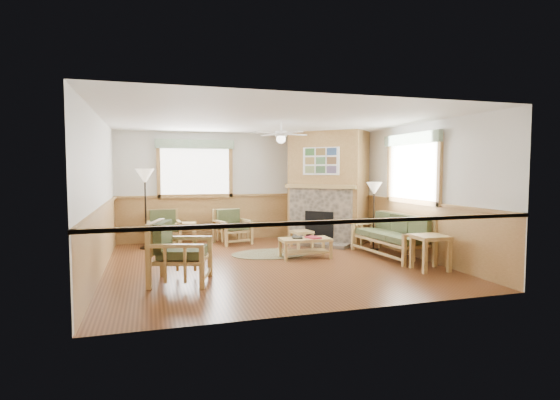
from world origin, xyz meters
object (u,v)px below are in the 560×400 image
object	(u,v)px
armchair_left	(181,252)
footstool	(302,239)
coffee_table	(305,248)
armchair_back_right	(233,227)
sofa	(391,235)
floor_lamp_left	(146,209)
floor_lamp_right	(374,216)
end_table_chairs	(186,234)
armchair_back_left	(164,228)
end_table_sofa	(430,253)

from	to	relation	value
armchair_left	footstool	bearing A→B (deg)	-33.58
armchair_left	coffee_table	xyz separation A→B (m)	(2.53, 1.23, -0.29)
armchair_back_right	sofa	bearing A→B (deg)	-57.61
coffee_table	floor_lamp_left	distance (m)	3.75
coffee_table	floor_lamp_right	distance (m)	1.88
armchair_back_right	floor_lamp_left	xyz separation A→B (m)	(-1.99, -0.12, 0.50)
armchair_left	end_table_chairs	world-z (taller)	armchair_left
end_table_chairs	coffee_table	bearing A→B (deg)	-46.67
armchair_back_left	footstool	world-z (taller)	armchair_back_left
armchair_back_right	floor_lamp_left	world-z (taller)	floor_lamp_left
floor_lamp_left	floor_lamp_right	bearing A→B (deg)	-18.43
floor_lamp_left	sofa	bearing A→B (deg)	-26.00
armchair_left	end_table_sofa	bearing A→B (deg)	-79.17
armchair_back_left	floor_lamp_left	xyz separation A→B (m)	(-0.39, -0.29, 0.49)
end_table_chairs	floor_lamp_left	xyz separation A→B (m)	(-0.90, -0.29, 0.64)
floor_lamp_right	end_table_chairs	bearing A→B (deg)	154.21
sofa	end_table_sofa	world-z (taller)	sofa
end_table_sofa	sofa	bearing A→B (deg)	90.45
coffee_table	footstool	size ratio (longest dim) A/B	2.31
sofa	end_table_sofa	distance (m)	1.31
end_table_sofa	floor_lamp_left	bearing A→B (deg)	142.91
armchair_back_right	coffee_table	xyz separation A→B (m)	(1.09, -2.14, -0.21)
coffee_table	end_table_sofa	world-z (taller)	end_table_sofa
armchair_back_left	coffee_table	size ratio (longest dim) A/B	0.83
armchair_left	end_table_sofa	size ratio (longest dim) A/B	1.56
armchair_back_right	floor_lamp_right	bearing A→B (deg)	-47.82
footstool	sofa	bearing A→B (deg)	-47.58
coffee_table	floor_lamp_right	xyz separation A→B (m)	(1.75, 0.41, 0.56)
armchair_back_left	floor_lamp_left	distance (m)	0.69
armchair_back_right	floor_lamp_right	xyz separation A→B (m)	(2.84, -1.73, 0.35)
armchair_back_right	floor_lamp_right	world-z (taller)	floor_lamp_right
sofa	armchair_left	world-z (taller)	armchair_left
coffee_table	floor_lamp_left	bearing A→B (deg)	148.54
end_table_chairs	floor_lamp_right	world-z (taller)	floor_lamp_right
sofa	floor_lamp_left	bearing A→B (deg)	-120.47
armchair_back_right	end_table_sofa	distance (m)	4.72
coffee_table	sofa	bearing A→B (deg)	-9.11
armchair_back_right	armchair_left	bearing A→B (deg)	-129.70
armchair_back_right	footstool	world-z (taller)	armchair_back_right
armchair_left	floor_lamp_right	size ratio (longest dim) A/B	0.64
sofa	armchair_back_right	size ratio (longest dim) A/B	2.29
armchair_back_left	end_table_sofa	bearing A→B (deg)	-44.63
footstool	armchair_back_left	bearing A→B (deg)	159.91
end_table_chairs	end_table_sofa	distance (m)	5.56
armchair_left	footstool	xyz separation A→B (m)	(2.87, 2.43, -0.30)
armchair_left	floor_lamp_left	bearing A→B (deg)	25.82
end_table_sofa	floor_lamp_right	distance (m)	2.09
floor_lamp_left	floor_lamp_right	world-z (taller)	floor_lamp_left
coffee_table	end_table_chairs	world-z (taller)	end_table_chairs
armchair_back_left	armchair_back_right	bearing A→B (deg)	-9.04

